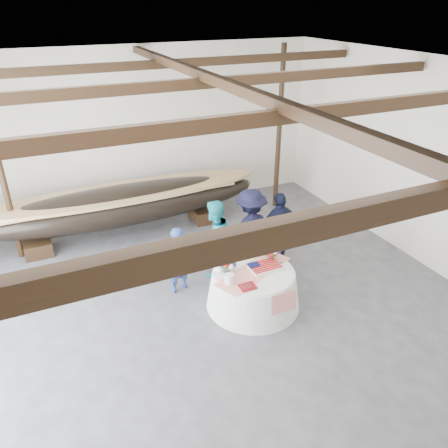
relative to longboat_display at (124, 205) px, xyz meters
name	(u,v)px	position (x,y,z in m)	size (l,w,h in m)	color
floor	(238,337)	(0.95, -4.67, -0.86)	(10.00, 12.00, 0.01)	#3D3D42
wall_back	(142,133)	(0.95, 1.33, 1.39)	(10.00, 0.02, 4.50)	silver
ceiling	(243,82)	(0.95, -4.67, 3.64)	(10.00, 12.00, 0.01)	white
pavilion_structure	(219,107)	(0.95, -3.87, 3.14)	(9.80, 11.76, 4.50)	black
longboat_display	(124,205)	(0.00, 0.00, 0.00)	(7.18, 1.44, 1.35)	black
banquet_table	(253,288)	(1.63, -3.94, -0.46)	(1.86, 1.86, 0.80)	silver
tabletop_items	(249,262)	(1.60, -3.80, 0.09)	(1.79, 1.21, 0.40)	red
guest_woman_blue	(177,260)	(0.44, -2.84, -0.12)	(0.54, 0.35, 1.48)	navy
guest_woman_teal	(214,239)	(1.38, -2.57, 0.02)	(0.85, 0.66, 1.76)	#22A5B1
guest_man_left	(250,230)	(2.22, -2.65, 0.09)	(1.23, 0.71, 1.90)	black
guest_man_right	(279,228)	(2.91, -2.73, 0.01)	(1.02, 0.42, 1.74)	black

